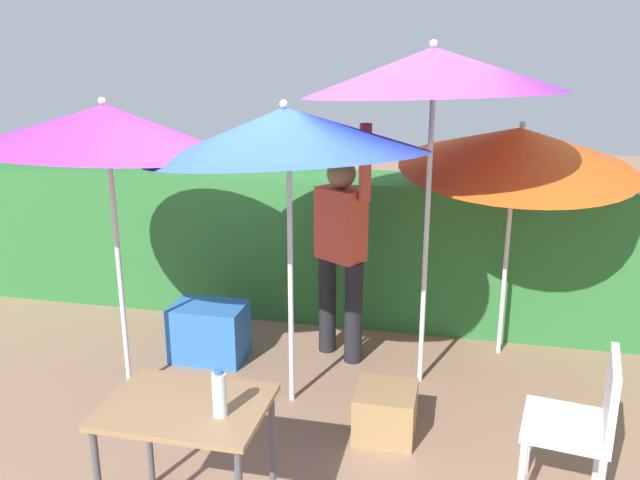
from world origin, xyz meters
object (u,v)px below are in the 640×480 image
object	(u,v)px
umbrella_yellow	(286,133)
folding_table	(187,419)
person_vendor	(341,245)
bottle_water	(220,394)
umbrella_navy	(518,148)
crate_cardboard	(385,412)
cooler_box	(209,332)
chair_plastic	(581,421)
umbrella_orange	(105,128)
umbrella_rainbow	(433,71)

from	to	relation	value
umbrella_yellow	folding_table	size ratio (longest dim) A/B	2.71
person_vendor	bottle_water	size ratio (longest dim) A/B	7.83
umbrella_navy	crate_cardboard	size ratio (longest dim) A/B	4.97
cooler_box	folding_table	xyz separation A→B (m)	(0.64, -1.84, 0.40)
umbrella_yellow	crate_cardboard	bearing A→B (deg)	-21.48
chair_plastic	person_vendor	bearing A→B (deg)	136.64
chair_plastic	umbrella_orange	bearing A→B (deg)	168.01
umbrella_yellow	cooler_box	bearing A→B (deg)	147.88
umbrella_yellow	chair_plastic	xyz separation A→B (m)	(1.79, -0.73, -1.37)
umbrella_orange	umbrella_navy	xyz separation A→B (m)	(2.68, 1.20, -0.22)
chair_plastic	crate_cardboard	world-z (taller)	chair_plastic
umbrella_rainbow	person_vendor	size ratio (longest dim) A/B	1.31
folding_table	umbrella_orange	bearing A→B (deg)	129.72
umbrella_orange	umbrella_navy	world-z (taller)	umbrella_orange
bottle_water	folding_table	bearing A→B (deg)	163.76
umbrella_navy	chair_plastic	xyz separation A→B (m)	(0.31, -1.84, -1.16)
chair_plastic	umbrella_yellow	bearing A→B (deg)	157.93
folding_table	umbrella_yellow	bearing A→B (deg)	83.10
umbrella_orange	cooler_box	world-z (taller)	umbrella_orange
crate_cardboard	folding_table	distance (m)	1.45
person_vendor	cooler_box	world-z (taller)	person_vendor
umbrella_yellow	chair_plastic	world-z (taller)	umbrella_yellow
umbrella_yellow	umbrella_navy	world-z (taller)	umbrella_yellow
umbrella_orange	person_vendor	world-z (taller)	umbrella_orange
chair_plastic	bottle_water	distance (m)	1.90
umbrella_rainbow	umbrella_orange	xyz separation A→B (m)	(-2.07, -0.57, -0.36)
umbrella_rainbow	cooler_box	distance (m)	2.62
chair_plastic	bottle_water	xyz separation A→B (m)	(-1.75, -0.67, 0.31)
person_vendor	folding_table	world-z (taller)	person_vendor
umbrella_yellow	cooler_box	world-z (taller)	umbrella_yellow
umbrella_orange	umbrella_yellow	distance (m)	1.20
umbrella_navy	crate_cardboard	bearing A→B (deg)	-119.19
umbrella_rainbow	folding_table	distance (m)	2.65
umbrella_rainbow	chair_plastic	xyz separation A→B (m)	(0.92, -1.21, -1.74)
cooler_box	folding_table	bearing A→B (deg)	-70.92
umbrella_yellow	umbrella_rainbow	bearing A→B (deg)	28.91
chair_plastic	folding_table	distance (m)	2.05
cooler_box	bottle_water	bearing A→B (deg)	-66.12
chair_plastic	cooler_box	size ratio (longest dim) A/B	1.54
person_vendor	chair_plastic	bearing A→B (deg)	-43.36
person_vendor	chair_plastic	xyz separation A→B (m)	(1.58, -1.49, -0.42)
crate_cardboard	folding_table	size ratio (longest dim) A/B	0.49
umbrella_orange	person_vendor	bearing A→B (deg)	31.39
umbrella_navy	bottle_water	distance (m)	3.02
umbrella_navy	bottle_water	xyz separation A→B (m)	(-1.44, -2.51, -0.85)
umbrella_rainbow	umbrella_orange	size ratio (longest dim) A/B	1.15
umbrella_yellow	umbrella_navy	distance (m)	1.87
cooler_box	umbrella_orange	bearing A→B (deg)	-124.01
umbrella_orange	crate_cardboard	xyz separation A→B (m)	(1.91, -0.19, -1.73)
umbrella_orange	cooler_box	size ratio (longest dim) A/B	3.72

